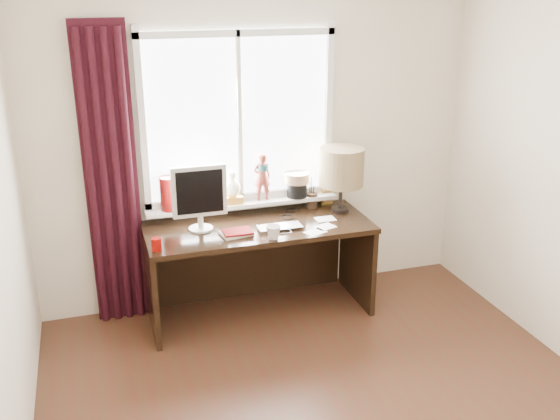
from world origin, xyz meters
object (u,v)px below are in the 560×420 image
object	(u,v)px
mug	(273,232)
monitor	(199,194)
table_lamp	(341,168)
red_cup	(156,244)
laptop	(280,227)
desk	(256,250)

from	to	relation	value
mug	monitor	xyz separation A→B (m)	(-0.46, 0.33, 0.22)
monitor	table_lamp	world-z (taller)	table_lamp
monitor	table_lamp	bearing A→B (deg)	2.50
table_lamp	monitor	bearing A→B (deg)	-177.50
mug	monitor	distance (m)	0.61
red_cup	table_lamp	size ratio (longest dim) A/B	0.17
laptop	monitor	bearing A→B (deg)	165.01
laptop	monitor	size ratio (longest dim) A/B	0.67
desk	table_lamp	world-z (taller)	table_lamp
desk	table_lamp	distance (m)	0.93
table_lamp	desk	bearing A→B (deg)	179.45
mug	desk	bearing A→B (deg)	94.30
desk	monitor	world-z (taller)	monitor
mug	desk	world-z (taller)	mug
mug	monitor	world-z (taller)	monitor
red_cup	desk	xyz separation A→B (m)	(0.79, 0.34, -0.29)
laptop	table_lamp	size ratio (longest dim) A/B	0.63
desk	table_lamp	bearing A→B (deg)	-0.55
mug	red_cup	distance (m)	0.82
red_cup	table_lamp	bearing A→B (deg)	12.58
laptop	monitor	world-z (taller)	monitor
laptop	mug	distance (m)	0.20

